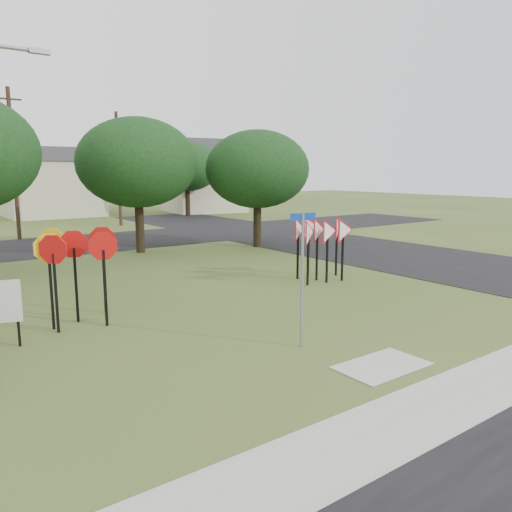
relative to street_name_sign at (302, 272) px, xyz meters
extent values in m
plane|color=#3B511E|center=(0.59, 0.44, -1.82)|extent=(140.00, 140.00, 0.00)
cube|color=#A0A097|center=(0.59, -3.76, -1.81)|extent=(30.00, 1.60, 0.02)
cube|color=black|center=(12.59, 10.44, -1.81)|extent=(8.00, 50.00, 0.02)
cube|color=black|center=(0.59, 20.44, -1.81)|extent=(60.00, 8.00, 0.02)
cube|color=#A0A097|center=(0.59, -1.96, -1.81)|extent=(2.00, 1.20, 0.02)
cylinder|color=gray|center=(0.00, 0.00, -0.22)|extent=(0.06, 0.06, 3.19)
cube|color=navy|center=(0.00, 0.00, 1.29)|extent=(0.65, 0.14, 0.17)
cube|color=black|center=(-3.69, 5.16, -0.78)|extent=(0.06, 0.06, 2.08)
cube|color=black|center=(-2.76, 5.58, -0.78)|extent=(0.06, 0.06, 2.08)
cube|color=black|center=(-3.17, 4.33, -0.78)|extent=(0.06, 0.06, 2.08)
cube|color=black|center=(-4.42, 4.85, -0.78)|extent=(0.06, 0.06, 2.08)
cube|color=black|center=(-4.01, 6.10, -0.78)|extent=(0.06, 0.06, 2.08)
cube|color=black|center=(-4.39, 4.51, -0.78)|extent=(0.06, 0.06, 2.08)
cube|color=black|center=(4.49, 4.75, -0.88)|extent=(0.06, 0.06, 1.88)
cube|color=black|center=(5.33, 5.17, -0.88)|extent=(0.06, 0.06, 1.88)
cube|color=black|center=(6.06, 4.54, -0.88)|extent=(0.06, 0.06, 1.88)
cube|color=black|center=(4.91, 5.80, -0.88)|extent=(0.06, 0.06, 1.88)
cube|color=black|center=(5.75, 6.11, -0.88)|extent=(0.06, 0.06, 1.88)
cube|color=black|center=(6.58, 5.38, -0.88)|extent=(0.06, 0.06, 1.88)
cube|color=black|center=(5.34, 4.64, -0.88)|extent=(0.06, 0.06, 1.88)
cube|color=black|center=(-5.42, 3.99, -1.43)|extent=(0.06, 0.06, 0.78)
cube|color=gray|center=(-4.31, 4.84, 5.18)|extent=(0.50, 0.18, 0.12)
cylinder|color=#3A2A1A|center=(-1.41, 24.44, 2.68)|extent=(0.24, 0.24, 9.00)
cube|color=#3A2A1A|center=(-1.41, 24.44, 6.48)|extent=(1.40, 0.10, 0.10)
cylinder|color=#3A2A1A|center=(6.59, 28.44, 2.43)|extent=(0.24, 0.24, 8.50)
cube|color=#3A2A1A|center=(6.59, 28.44, 5.98)|extent=(1.40, 0.10, 0.10)
cube|color=beige|center=(4.59, 40.44, 0.68)|extent=(8.00, 8.00, 5.00)
cube|color=#434247|center=(4.59, 40.44, 3.78)|extent=(8.40, 8.40, 1.20)
cube|color=beige|center=(18.59, 36.44, 1.18)|extent=(7.91, 7.91, 6.00)
cube|color=#434247|center=(18.59, 36.44, 4.78)|extent=(8.30, 8.30, 1.20)
cylinder|color=black|center=(2.59, 15.44, -0.59)|extent=(0.44, 0.44, 2.45)
ellipsoid|color=black|center=(2.59, 15.44, 2.73)|extent=(6.00, 6.00, 4.50)
cylinder|color=black|center=(8.59, 13.44, -0.68)|extent=(0.44, 0.44, 2.27)
ellipsoid|color=black|center=(8.59, 13.44, 2.42)|extent=(5.60, 5.60, 4.20)
cylinder|color=black|center=(14.59, 32.44, -0.59)|extent=(0.44, 0.44, 2.45)
ellipsoid|color=black|center=(14.59, 32.44, 2.73)|extent=(6.00, 6.00, 4.50)
camera|label=1|loc=(-7.59, -8.55, 2.32)|focal=35.00mm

